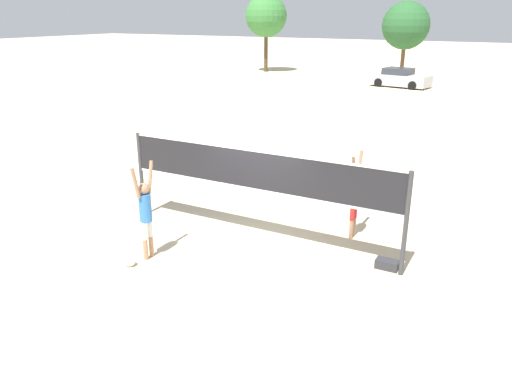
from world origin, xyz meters
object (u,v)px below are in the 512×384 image
player_spiker (145,209)px  tree_right_cluster (406,26)px  volleyball (130,261)px  tree_left_cluster (266,16)px  parked_car_near (400,78)px  volleyball_net (256,176)px  player_blocker (355,194)px  gear_bag (387,264)px

player_spiker → tree_right_cluster: bearing=4.2°
volleyball → tree_left_cluster: bearing=112.9°
parked_car_near → tree_right_cluster: (-1.02, 4.90, 3.76)m
player_spiker → volleyball_net: bearing=-41.5°
player_spiker → tree_right_cluster: 36.82m
tree_right_cluster → tree_left_cluster: bearing=-178.8°
player_blocker → parked_car_near: player_blocker is taller
volleyball_net → gear_bag: size_ratio=14.47×
volleyball → gear_bag: volleyball is taller
player_spiker → volleyball: bearing=168.8°
volleyball_net → gear_bag: volleyball_net is taller
player_spiker → volleyball: size_ratio=9.54×
player_spiker → volleyball: 1.22m
volleyball_net → volleyball: (-1.87, -2.52, -1.58)m
player_spiker → player_blocker: bearing=-48.4°
player_blocker → volleyball_net: bearing=-55.9°
volleyball → player_blocker: bearing=45.0°
player_blocker → volleyball: 5.63m
player_spiker → gear_bag: player_spiker is taller
player_spiker → parked_car_near: (-1.66, 31.68, -0.56)m
gear_bag → player_spiker: bearing=-157.1°
volleyball_net → tree_left_cluster: size_ratio=1.03×
player_blocker → tree_right_cluster: (-6.49, 33.20, 3.24)m
player_blocker → tree_right_cluster: size_ratio=0.35×
tree_left_cluster → tree_right_cluster: (13.03, 0.27, -0.71)m
volleyball_net → tree_left_cluster: bearing=117.0°
player_spiker → gear_bag: (5.03, 2.12, -1.11)m
volleyball_net → player_blocker: 2.53m
gear_bag → tree_left_cluster: size_ratio=0.07×
volleyball_net → parked_car_near: volleyball_net is taller
player_blocker → tree_left_cluster: tree_left_cluster is taller
gear_bag → volleyball: bearing=-152.7°
volleyball → tree_right_cluster: size_ratio=0.04×
tree_left_cluster → parked_car_near: bearing=-18.3°
volleyball_net → volleyball: 3.52m
gear_bag → tree_right_cluster: (-7.71, 34.46, 4.31)m
player_spiker → parked_car_near: player_spiker is taller
volleyball_net → volleyball: size_ratio=30.50×
parked_car_near → tree_right_cluster: bearing=112.3°
tree_left_cluster → volleyball_net: bearing=-63.0°
volleyball → tree_right_cluster: (-2.57, 37.11, 4.29)m
player_spiker → parked_car_near: size_ratio=0.49×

